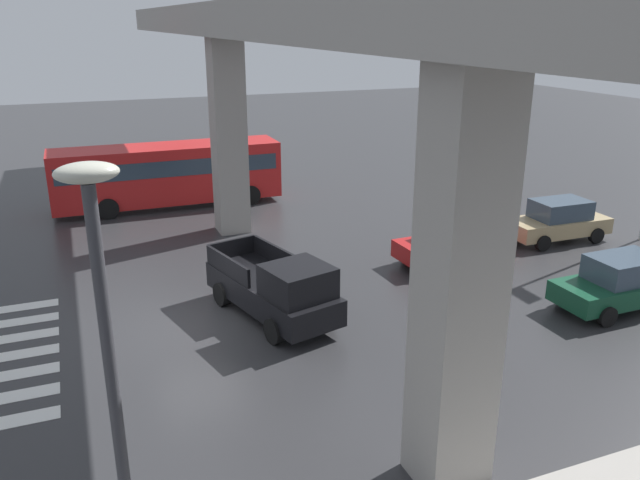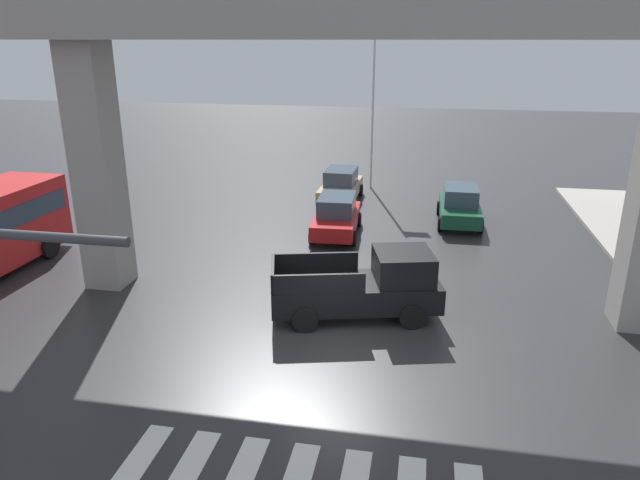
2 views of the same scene
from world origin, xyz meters
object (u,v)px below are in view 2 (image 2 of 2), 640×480
at_px(pickup_truck, 365,286).
at_px(sedan_dark_green, 460,205).
at_px(flagpole, 375,93).
at_px(sedan_tan, 341,185).
at_px(sedan_red, 337,216).

distance_m(pickup_truck, sedan_dark_green, 10.85).
bearing_deg(sedan_dark_green, flagpole, 127.32).
height_order(pickup_truck, sedan_tan, pickup_truck).
height_order(pickup_truck, sedan_red, pickup_truck).
xyz_separation_m(sedan_tan, flagpole, (1.36, 3.34, 4.46)).
relative_size(sedan_tan, flagpole, 0.48).
xyz_separation_m(sedan_tan, sedan_dark_green, (5.99, -2.73, 0.00)).
bearing_deg(sedan_tan, pickup_truck, -78.19).
bearing_deg(flagpole, sedan_red, -94.65).
distance_m(pickup_truck, sedan_red, 7.91).
bearing_deg(sedan_red, pickup_truck, -74.67).
distance_m(sedan_tan, sedan_dark_green, 6.58).
bearing_deg(pickup_truck, sedan_red, 105.33).
bearing_deg(pickup_truck, sedan_tan, 101.81).
xyz_separation_m(sedan_dark_green, flagpole, (-4.63, 6.07, 4.46)).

